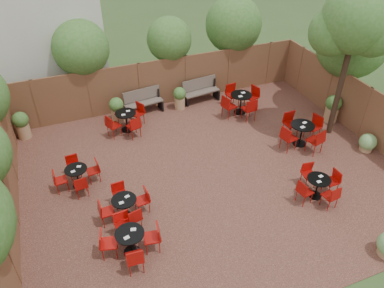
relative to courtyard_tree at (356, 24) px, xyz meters
name	(u,v)px	position (x,y,z in m)	size (l,w,h in m)	color
ground	(212,173)	(-5.10, -0.56, -4.14)	(80.00, 80.00, 0.00)	#354F23
courtyard_paving	(212,173)	(-5.10, -0.56, -4.13)	(12.00, 10.00, 0.02)	#391E17
fence_back	(164,82)	(-5.10, 4.44, -3.14)	(12.00, 0.08, 2.00)	brown
fence_left	(8,199)	(-11.10, -0.56, -3.14)	(0.08, 10.00, 2.00)	brown
fence_right	(365,113)	(0.90, -0.56, -3.14)	(0.08, 10.00, 2.00)	brown
neighbour_building	(27,0)	(-9.60, 7.44, -0.14)	(5.00, 4.00, 8.00)	beige
overhang_foliage	(157,74)	(-6.13, 1.75, -1.42)	(15.95, 10.82, 2.69)	#34611F
courtyard_tree	(356,24)	(0.00, 0.00, 0.00)	(2.52, 2.42, 5.44)	black
park_bench_left	(143,101)	(-6.13, 4.07, -3.62)	(1.62, 0.72, 0.97)	brown
park_bench_right	(200,90)	(-3.60, 4.07, -3.61)	(1.64, 0.71, 0.98)	brown
bistro_tables	(203,151)	(-5.14, 0.15, -3.68)	(9.34, 7.24, 0.96)	black
planters	(173,110)	(-5.25, 2.84, -3.55)	(11.89, 3.85, 1.12)	#A37951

